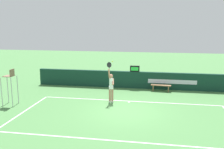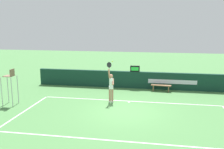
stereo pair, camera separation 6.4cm
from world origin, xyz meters
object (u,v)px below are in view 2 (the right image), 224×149
tennis_ball (112,62)px  tennis_player (111,86)px  speed_display (135,69)px  courtside_bench_near (161,86)px  umpire_chair (10,82)px

tennis_ball → tennis_player: bearing=129.1°
tennis_player → speed_display: bearing=73.2°
tennis_ball → courtside_bench_near: bearing=48.0°
courtside_bench_near → tennis_player: bearing=-134.2°
speed_display → courtside_bench_near: (1.94, -0.58, -1.13)m
speed_display → tennis_player: (-1.13, -3.73, -0.44)m
tennis_player → umpire_chair: size_ratio=1.16×
tennis_player → umpire_chair: bearing=-165.2°
umpire_chair → courtside_bench_near: bearing=27.9°
tennis_ball → courtside_bench_near: size_ratio=0.05×
speed_display → courtside_bench_near: bearing=-16.7°
speed_display → umpire_chair: 8.71m
courtside_bench_near → speed_display: bearing=163.3°
umpire_chair → tennis_ball: bearing=13.3°
speed_display → umpire_chair: (-6.93, -5.27, -0.12)m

